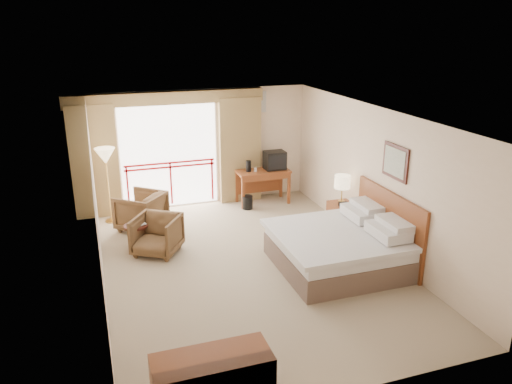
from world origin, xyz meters
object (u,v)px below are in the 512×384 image
object	(u,v)px
desk	(262,177)
armchair_near	(158,253)
table_lamp	(342,182)
nightstand	(341,218)
side_table	(136,233)
tv	(275,160)
wastebasket	(247,202)
floor_lamp	(105,159)
armchair_far	(142,229)
bed	(340,247)

from	to	relation	value
desk	armchair_near	world-z (taller)	desk
table_lamp	nightstand	bearing A→B (deg)	-90.00
side_table	table_lamp	bearing A→B (deg)	-7.30
tv	armchair_near	distance (m)	3.80
nightstand	table_lamp	size ratio (longest dim) A/B	1.15
wastebasket	floor_lamp	distance (m)	3.31
nightstand	desk	bearing A→B (deg)	112.69
armchair_far	side_table	size ratio (longest dim) A/B	1.78
side_table	tv	bearing A→B (deg)	25.83
tv	wastebasket	distance (m)	1.20
bed	side_table	distance (m)	3.83
wastebasket	side_table	distance (m)	3.01
table_lamp	floor_lamp	world-z (taller)	floor_lamp
nightstand	armchair_far	distance (m)	4.17
side_table	wastebasket	bearing A→B (deg)	27.70
bed	floor_lamp	bearing A→B (deg)	136.80
wastebasket	bed	bearing A→B (deg)	-78.54
bed	side_table	world-z (taller)	bed
table_lamp	armchair_near	bearing A→B (deg)	176.64
armchair_far	armchair_near	world-z (taller)	armchair_far
side_table	floor_lamp	distance (m)	1.97
nightstand	wastebasket	world-z (taller)	nightstand
floor_lamp	tv	bearing A→B (deg)	0.90
tv	armchair_far	distance (m)	3.47
nightstand	desk	xyz separation A→B (m)	(-0.93, 2.29, 0.31)
wastebasket	table_lamp	bearing A→B (deg)	-53.92
nightstand	armchair_near	distance (m)	3.74
floor_lamp	armchair_far	bearing A→B (deg)	-47.02
desk	side_table	world-z (taller)	desk
desk	tv	world-z (taller)	tv
tv	side_table	distance (m)	3.88
armchair_far	armchair_near	xyz separation A→B (m)	(0.15, -1.27, 0.00)
desk	armchair_far	bearing A→B (deg)	-162.79
bed	tv	xyz separation A→B (m)	(0.10, 3.56, 0.65)
wastebasket	armchair_near	bearing A→B (deg)	-143.73
bed	desk	bearing A→B (deg)	93.10
armchair_far	floor_lamp	xyz separation A→B (m)	(-0.59, 0.63, 1.42)
bed	armchair_near	world-z (taller)	bed
table_lamp	desk	xyz separation A→B (m)	(-0.93, 2.24, -0.45)
nightstand	floor_lamp	bearing A→B (deg)	154.70
table_lamp	side_table	world-z (taller)	table_lamp
table_lamp	floor_lamp	xyz separation A→B (m)	(-4.45, 2.12, 0.33)
desk	nightstand	bearing A→B (deg)	-65.19
armchair_near	floor_lamp	world-z (taller)	floor_lamp
nightstand	armchair_near	size ratio (longest dim) A/B	0.80
desk	armchair_near	distance (m)	3.51
side_table	floor_lamp	bearing A→B (deg)	103.71
armchair_near	side_table	world-z (taller)	side_table
nightstand	floor_lamp	distance (m)	5.07
tv	wastebasket	size ratio (longest dim) A/B	1.55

